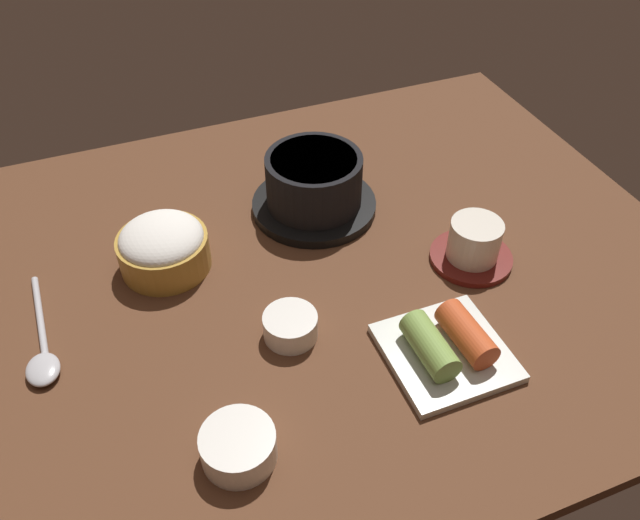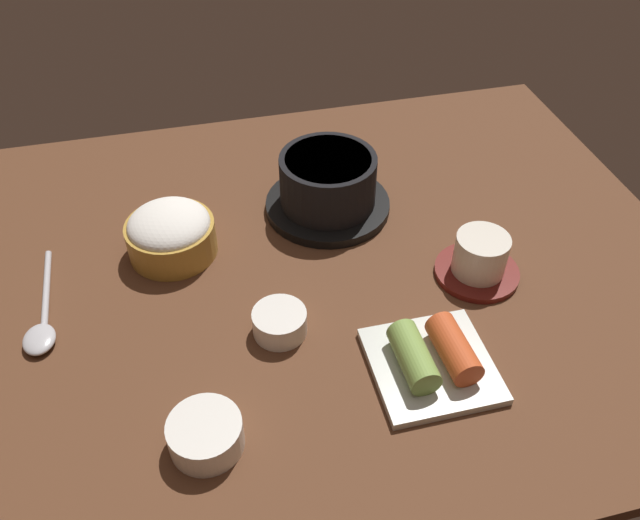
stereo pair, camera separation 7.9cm
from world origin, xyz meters
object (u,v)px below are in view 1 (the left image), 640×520
object	(u,v)px
rice_bowl	(163,246)
kimchi_plate	(447,346)
side_bowl_near	(238,446)
spoon	(42,354)
banchan_cup_center	(290,325)
tea_cup_with_saucer	(474,244)
stone_pot	(314,185)

from	to	relation	value
rice_bowl	kimchi_plate	world-z (taller)	rice_bowl
rice_bowl	side_bowl_near	world-z (taller)	rice_bowl
kimchi_plate	spoon	bearing A→B (deg)	158.81
banchan_cup_center	kimchi_plate	world-z (taller)	kimchi_plate
rice_bowl	tea_cup_with_saucer	xyz separation A→B (cm)	(36.52, -13.24, -0.61)
tea_cup_with_saucer	spoon	world-z (taller)	tea_cup_with_saucer
rice_bowl	side_bowl_near	size ratio (longest dim) A/B	1.54
kimchi_plate	banchan_cup_center	bearing A→B (deg)	148.62
stone_pot	side_bowl_near	xyz separation A→B (cm)	(-20.59, -33.29, -2.24)
stone_pot	side_bowl_near	world-z (taller)	stone_pot
stone_pot	kimchi_plate	world-z (taller)	stone_pot
spoon	rice_bowl	bearing A→B (deg)	31.68
kimchi_plate	side_bowl_near	world-z (taller)	kimchi_plate
stone_pot	spoon	bearing A→B (deg)	-159.88
banchan_cup_center	stone_pot	bearing A→B (deg)	62.31
spoon	banchan_cup_center	bearing A→B (deg)	-14.72
stone_pot	kimchi_plate	xyz separation A→B (cm)	(4.07, -29.75, -2.41)
kimchi_plate	side_bowl_near	bearing A→B (deg)	-171.84
spoon	stone_pot	bearing A→B (deg)	20.12
tea_cup_with_saucer	stone_pot	bearing A→B (deg)	130.87
rice_bowl	tea_cup_with_saucer	world-z (taller)	rice_bowl
rice_bowl	side_bowl_near	bearing A→B (deg)	-87.98
stone_pot	rice_bowl	distance (cm)	22.00
banchan_cup_center	spoon	bearing A→B (deg)	165.28
banchan_cup_center	rice_bowl	bearing A→B (deg)	122.86
spoon	kimchi_plate	bearing A→B (deg)	-21.19
kimchi_plate	side_bowl_near	size ratio (longest dim) A/B	1.76
side_bowl_near	rice_bowl	bearing A→B (deg)	92.02
tea_cup_with_saucer	kimchi_plate	xyz separation A→B (cm)	(-10.82, -12.54, -1.00)
tea_cup_with_saucer	spoon	bearing A→B (deg)	176.14
side_bowl_near	spoon	bearing A→B (deg)	130.56
rice_bowl	banchan_cup_center	distance (cm)	19.93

